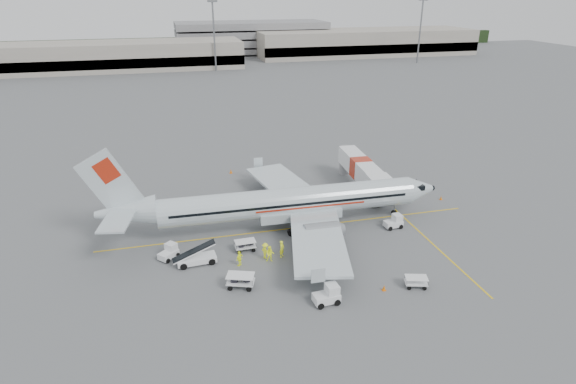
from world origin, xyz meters
name	(u,v)px	position (x,y,z in m)	size (l,w,h in m)	color
ground	(292,228)	(0.00, 0.00, 0.00)	(360.00, 360.00, 0.00)	#56595B
stripe_lead	(292,228)	(0.00, 0.00, 0.01)	(44.00, 0.20, 0.01)	yellow
stripe_cross	(435,246)	(14.00, -8.00, 0.01)	(0.20, 20.00, 0.01)	yellow
terminal_west	(77,57)	(-40.00, 130.00, 4.50)	(110.00, 22.00, 9.00)	gray
terminal_east	(364,42)	(70.00, 145.00, 5.00)	(90.00, 26.00, 10.00)	gray
parking_garage	(251,36)	(25.00, 160.00, 7.00)	(62.00, 24.00, 14.00)	slate
treeline	(189,44)	(0.00, 175.00, 3.00)	(300.00, 3.00, 6.00)	black
mast_center	(214,37)	(5.00, 118.00, 11.00)	(3.20, 1.20, 22.00)	slate
mast_east	(420,32)	(80.00, 118.00, 11.00)	(3.20, 1.20, 22.00)	slate
aircraft	(290,184)	(-0.16, 0.56, 5.42)	(39.31, 30.81, 10.84)	silver
jet_bridge	(360,174)	(12.18, 9.15, 2.22)	(3.17, 16.92, 4.44)	white
belt_loader	(196,251)	(-11.46, -5.06, 1.43)	(5.27, 1.98, 2.85)	white
tug_fore	(393,221)	(11.50, -2.79, 0.81)	(2.09, 1.20, 1.62)	white
tug_mid	(326,295)	(-0.82, -14.75, 0.90)	(2.33, 1.34, 1.80)	white
tug_aft	(168,252)	(-14.22, -3.37, 0.79)	(2.04, 1.17, 1.58)	white
cart_loaded_a	(241,281)	(-7.81, -10.37, 0.67)	(2.56, 1.51, 1.33)	white
cart_loaded_b	(245,246)	(-6.21, -3.69, 0.58)	(2.20, 1.30, 1.15)	white
cart_empty_a	(312,247)	(0.70, -5.65, 0.54)	(2.06, 1.22, 1.08)	white
cart_empty_b	(416,282)	(8.15, -14.48, 0.53)	(2.05, 1.21, 1.07)	white
cone_nose	(441,198)	(21.28, 3.02, 0.28)	(0.34, 0.34, 0.56)	orange
cone_port	(231,171)	(-4.32, 19.89, 0.33)	(0.40, 0.40, 0.66)	orange
cone_stbd	(384,288)	(5.02, -14.25, 0.29)	(0.36, 0.36, 0.58)	orange
crew_a	(282,249)	(-2.72, -5.94, 0.93)	(0.68, 0.44, 1.86)	yellow
crew_b	(270,254)	(-4.12, -6.56, 0.87)	(0.85, 0.66, 1.75)	yellow
crew_c	(265,251)	(-4.46, -5.79, 0.88)	(1.13, 0.65, 1.75)	yellow
crew_d	(240,258)	(-7.27, -6.57, 0.82)	(0.96, 0.40, 1.64)	yellow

